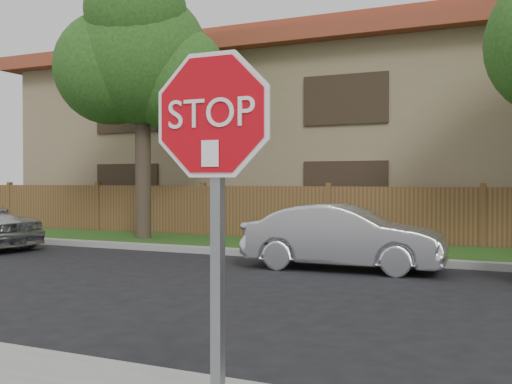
% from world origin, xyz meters
% --- Properties ---
extents(far_curb, '(70.00, 0.30, 0.15)m').
position_xyz_m(far_curb, '(0.00, 8.15, 0.07)').
color(far_curb, gray).
rests_on(far_curb, ground).
extents(grass_strip, '(70.00, 3.00, 0.12)m').
position_xyz_m(grass_strip, '(0.00, 9.80, 0.06)').
color(grass_strip, '#1E4714').
rests_on(grass_strip, ground).
extents(fence, '(70.00, 0.12, 1.60)m').
position_xyz_m(fence, '(0.00, 11.40, 0.80)').
color(fence, brown).
rests_on(fence, ground).
extents(apartment_building, '(35.20, 9.20, 7.20)m').
position_xyz_m(apartment_building, '(0.00, 17.00, 3.53)').
color(apartment_building, '#93795B').
rests_on(apartment_building, ground).
extents(tree_left, '(4.80, 3.90, 7.78)m').
position_xyz_m(tree_left, '(-8.98, 9.57, 5.22)').
color(tree_left, '#382B21').
rests_on(tree_left, ground).
extents(stop_sign, '(1.01, 0.13, 2.55)m').
position_xyz_m(stop_sign, '(-0.59, -1.48, 1.83)').
color(stop_sign, gray).
rests_on(stop_sign, sidewalk_near).
extents(sedan_left, '(3.98, 1.55, 1.29)m').
position_xyz_m(sedan_left, '(-2.30, 7.00, 0.65)').
color(sedan_left, '#BCBCC1').
rests_on(sedan_left, ground).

